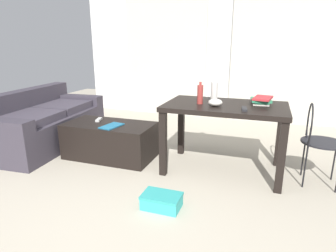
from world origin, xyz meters
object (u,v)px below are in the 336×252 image
Objects in this scene: tv_remote_primary at (99,120)px; wire_chair at (316,135)px; bottle_near at (200,94)px; bottle_far at (214,91)px; couch at (43,123)px; magazine at (112,126)px; coffee_table at (110,140)px; book_stack at (262,100)px; craft_table at (225,114)px; tv_remote_on_table at (244,109)px; shoebox at (162,201)px; bowl at (215,102)px.

wire_chair is at bearing -15.61° from tv_remote_primary.
bottle_far is (0.11, 0.20, 0.01)m from bottle_near.
tv_remote_primary is at bearing -174.06° from bottle_far.
couch is 1.25m from magazine.
couch is 1.70× the size of coffee_table.
wire_chair is at bearing -14.78° from book_stack.
craft_table is 8.14× the size of tv_remote_on_table.
tv_remote_on_table reaches higher than couch.
shoebox is at bearing -96.68° from bottle_near.
bowl is at bearing -76.74° from bottle_far.
craft_table is 0.34m from bottle_near.
tv_remote_on_table is at bearing -18.00° from bottle_near.
bottle_near is (-1.17, -0.05, 0.35)m from wire_chair.
wire_chair is at bearing 6.47° from bowl.
magazine is (0.29, -0.18, -0.01)m from tv_remote_primary.
couch is 2.53m from craft_table.
tv_remote_primary is (-1.31, 0.05, -0.41)m from bottle_near.
craft_table reaches higher than shoebox.
bottle_far is 0.72× the size of shoebox.
tv_remote_on_table is at bearing -22.10° from tv_remote_primary.
shoebox is (-0.58, -0.75, -0.70)m from tv_remote_on_table.
bowl reaches higher than couch.
bottle_near is 0.77× the size of book_stack.
bowl is 0.43× the size of shoebox.
craft_table is at bearing 3.29° from coffee_table.
couch is 0.94m from tv_remote_primary.
tv_remote_on_table is (0.21, -0.21, 0.12)m from craft_table.
bowl is at bearing -173.53° from wire_chair.
bottle_far reaches higher than bottle_near.
craft_table is 8.74× the size of bowl.
bowl reaches higher than magazine.
bottle_near is at bearing -119.63° from bottle_far.
magazine is at bearing 172.33° from tv_remote_on_table.
tv_remote_on_table is (1.59, -0.13, 0.55)m from coffee_table.
bowl is at bearing 156.87° from tv_remote_on_table.
tv_remote_primary reaches higher than coffee_table.
wire_chair reaches higher than tv_remote_on_table.
bottle_far is 1.25m from magazine.
bottle_near is 1.60× the size of bowl.
craft_table is at bearing -1.02° from couch.
tv_remote_primary is (-1.42, -0.15, -0.41)m from bottle_far.
bottle_far reaches higher than wire_chair.
tv_remote_on_table reaches higher than shoebox.
bowl reaches higher than craft_table.
coffee_table is 1.35m from shoebox.
book_stack is 1.94× the size of tv_remote_on_table.
bowl is at bearing -3.89° from couch.
tv_remote_primary is at bearing -179.99° from craft_table.
couch is 1.45× the size of craft_table.
magazine is (-1.02, -0.13, -0.41)m from bottle_near.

